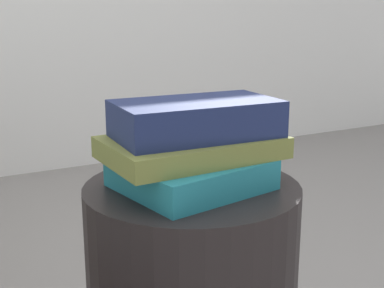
# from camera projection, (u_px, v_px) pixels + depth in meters

# --- Properties ---
(book_teal) EXTENTS (0.26, 0.25, 0.05)m
(book_teal) POSITION_uv_depth(u_px,v_px,m) (191.00, 173.00, 0.91)
(book_teal) COLOR #1E727F
(book_teal) RESTS_ON side_table
(book_olive) EXTENTS (0.31, 0.20, 0.04)m
(book_olive) POSITION_uv_depth(u_px,v_px,m) (190.00, 147.00, 0.91)
(book_olive) COLOR olive
(book_olive) RESTS_ON book_teal
(book_navy) EXTENTS (0.29, 0.17, 0.06)m
(book_navy) POSITION_uv_depth(u_px,v_px,m) (195.00, 118.00, 0.91)
(book_navy) COLOR #19234C
(book_navy) RESTS_ON book_olive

